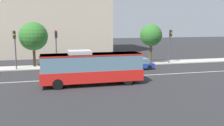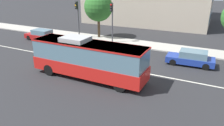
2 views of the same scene
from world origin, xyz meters
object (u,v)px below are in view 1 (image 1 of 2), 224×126
transit_bus (92,67)px  street_tree_kerbside_left (151,35)px  traffic_light_near_corner (15,43)px  traffic_light_far_corner (56,42)px  sedan_blue (137,64)px  traffic_light_mid_block (170,40)px  street_tree_kerbside_centre (33,36)px

transit_bus → street_tree_kerbside_left: street_tree_kerbside_left is taller
traffic_light_near_corner → street_tree_kerbside_left: size_ratio=0.86×
traffic_light_near_corner → traffic_light_far_corner: same height
sedan_blue → traffic_light_mid_block: traffic_light_mid_block is taller
traffic_light_mid_block → traffic_light_far_corner: same height
sedan_blue → street_tree_kerbside_centre: street_tree_kerbside_centre is taller
sedan_blue → traffic_light_far_corner: size_ratio=0.88×
traffic_light_far_corner → street_tree_kerbside_left: 13.96m
transit_bus → sedan_blue: 10.23m
sedan_blue → traffic_light_near_corner: size_ratio=0.88×
traffic_light_far_corner → traffic_light_mid_block: bearing=84.4°
transit_bus → street_tree_kerbside_centre: street_tree_kerbside_centre is taller
street_tree_kerbside_left → street_tree_kerbside_centre: bearing=175.6°
traffic_light_mid_block → transit_bus: bearing=-53.5°
traffic_light_mid_block → street_tree_kerbside_left: street_tree_kerbside_left is taller
transit_bus → sedan_blue: (7.37, 7.01, -1.09)m
traffic_light_near_corner → street_tree_kerbside_left: 19.18m
traffic_light_mid_block → traffic_light_far_corner: bearing=-90.6°
traffic_light_far_corner → street_tree_kerbside_left: bearing=86.8°
sedan_blue → traffic_light_far_corner: traffic_light_far_corner is taller
sedan_blue → traffic_light_far_corner: 11.27m
transit_bus → traffic_light_near_corner: size_ratio=1.92×
street_tree_kerbside_left → street_tree_kerbside_centre: 16.97m
transit_bus → street_tree_kerbside_centre: (-5.99, 12.21, 2.51)m
traffic_light_near_corner → traffic_light_far_corner: size_ratio=1.00×
sedan_blue → traffic_light_near_corner: 16.19m
sedan_blue → traffic_light_near_corner: traffic_light_near_corner is taller
transit_bus → street_tree_kerbside_left: (10.93, 10.90, 2.54)m
street_tree_kerbside_left → street_tree_kerbside_centre: (-16.92, 1.31, -0.03)m
transit_bus → street_tree_kerbside_centre: bearing=115.9°
street_tree_kerbside_centre → sedan_blue: bearing=-21.3°
street_tree_kerbside_left → transit_bus: bearing=-135.1°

